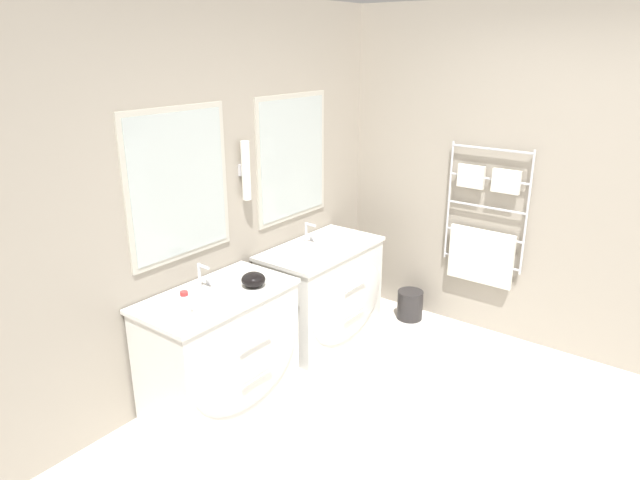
{
  "coord_description": "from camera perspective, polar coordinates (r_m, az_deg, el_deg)",
  "views": [
    {
      "loc": [
        -2.55,
        -0.74,
        2.29
      ],
      "look_at": [
        0.33,
        1.45,
        1.03
      ],
      "focal_mm": 32.0,
      "sensor_mm": 36.0,
      "label": 1
    }
  ],
  "objects": [
    {
      "name": "wall_back",
      "position": [
        3.96,
        -10.45,
        4.39
      ],
      "size": [
        5.05,
        0.14,
        2.6
      ],
      "color": "#9E9384",
      "rests_on": "ground_plane"
    },
    {
      "name": "wall_right",
      "position": [
        4.73,
        15.72,
        6.2
      ],
      "size": [
        0.13,
        4.12,
        2.6
      ],
      "color": "#9E9384",
      "rests_on": "ground_plane"
    },
    {
      "name": "vanity_left",
      "position": [
        3.85,
        -9.65,
        -10.6
      ],
      "size": [
        1.02,
        0.62,
        0.78
      ],
      "color": "silver",
      "rests_on": "ground_plane"
    },
    {
      "name": "vanity_right",
      "position": [
        4.58,
        0.45,
        -5.25
      ],
      "size": [
        1.02,
        0.62,
        0.78
      ],
      "color": "silver",
      "rests_on": "ground_plane"
    },
    {
      "name": "faucet_left",
      "position": [
        3.76,
        -11.85,
        -3.62
      ],
      "size": [
        0.17,
        0.11,
        0.17
      ],
      "color": "silver",
      "rests_on": "vanity_left"
    },
    {
      "name": "faucet_right",
      "position": [
        4.51,
        -1.29,
        0.65
      ],
      "size": [
        0.17,
        0.11,
        0.17
      ],
      "color": "silver",
      "rests_on": "vanity_right"
    },
    {
      "name": "toiletry_bottle",
      "position": [
        3.42,
        -13.36,
        -6.31
      ],
      "size": [
        0.07,
        0.07,
        0.15
      ],
      "color": "silver",
      "rests_on": "vanity_left"
    },
    {
      "name": "amenity_bowl",
      "position": [
        3.75,
        -6.68,
        -3.95
      ],
      "size": [
        0.16,
        0.16,
        0.1
      ],
      "color": "black",
      "rests_on": "vanity_left"
    },
    {
      "name": "waste_bin",
      "position": [
        5.06,
        8.99,
        -6.36
      ],
      "size": [
        0.22,
        0.22,
        0.26
      ],
      "color": "#282626",
      "rests_on": "ground_plane"
    }
  ]
}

